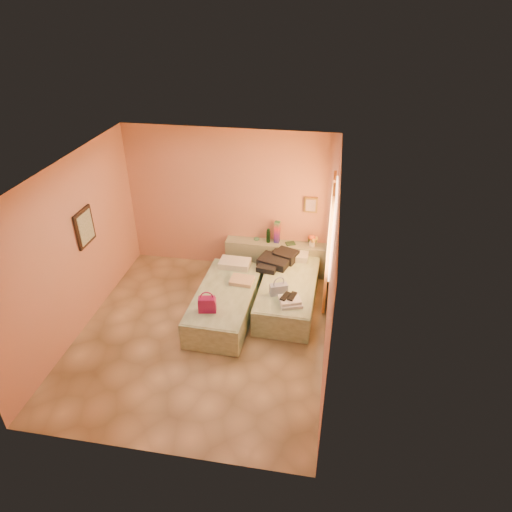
{
  "coord_description": "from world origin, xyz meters",
  "views": [
    {
      "loc": [
        1.87,
        -5.56,
        4.98
      ],
      "look_at": [
        0.76,
        0.85,
        1.07
      ],
      "focal_mm": 32.0,
      "sensor_mm": 36.0,
      "label": 1
    }
  ],
  "objects": [
    {
      "name": "bed_left",
      "position": [
        0.27,
        0.56,
        0.25
      ],
      "size": [
        0.96,
        2.03,
        0.5
      ],
      "primitive_type": "cube",
      "rotation": [
        0.0,
        0.0,
        -0.03
      ],
      "color": "beige",
      "rests_on": "ground"
    },
    {
      "name": "towel_stack",
      "position": [
        1.41,
        0.39,
        0.55
      ],
      "size": [
        0.43,
        0.39,
        0.1
      ],
      "primitive_type": "cube",
      "rotation": [
        0.0,
        0.0,
        0.31
      ],
      "color": "silver",
      "rests_on": "bed_right"
    },
    {
      "name": "clothes_pile",
      "position": [
        1.03,
        1.55,
        0.59
      ],
      "size": [
        0.74,
        0.74,
        0.18
      ],
      "primitive_type": "cube",
      "rotation": [
        0.0,
        0.0,
        -0.29
      ],
      "color": "black",
      "rests_on": "bed_right"
    },
    {
      "name": "bed_right",
      "position": [
        1.31,
        1.05,
        0.25
      ],
      "size": [
        0.96,
        2.03,
        0.5
      ],
      "primitive_type": "cube",
      "rotation": [
        0.0,
        0.0,
        -0.03
      ],
      "color": "beige",
      "rests_on": "ground"
    },
    {
      "name": "magenta_handbag",
      "position": [
        0.12,
        -0.01,
        0.63
      ],
      "size": [
        0.3,
        0.2,
        0.26
      ],
      "primitive_type": "cube",
      "rotation": [
        0.0,
        0.0,
        0.18
      ],
      "color": "#98124D",
      "rests_on": "bed_left"
    },
    {
      "name": "room_walls",
      "position": [
        0.21,
        0.57,
        1.79
      ],
      "size": [
        4.02,
        4.51,
        2.81
      ],
      "color": "tan",
      "rests_on": "ground"
    },
    {
      "name": "flower_vase",
      "position": [
        1.63,
        2.09,
        0.79
      ],
      "size": [
        0.27,
        0.27,
        0.27
      ],
      "primitive_type": "cube",
      "rotation": [
        0.0,
        0.0,
        -0.38
      ],
      "color": "silver",
      "rests_on": "headboard_ledge"
    },
    {
      "name": "small_dish",
      "position": [
        0.54,
        2.17,
        0.66
      ],
      "size": [
        0.15,
        0.15,
        0.03
      ],
      "primitive_type": "cylinder",
      "rotation": [
        0.0,
        0.0,
        -0.38
      ],
      "color": "#47835E",
      "rests_on": "headboard_ledge"
    },
    {
      "name": "khaki_garment",
      "position": [
        0.5,
        0.88,
        0.53
      ],
      "size": [
        0.42,
        0.34,
        0.07
      ],
      "primitive_type": "cube",
      "rotation": [
        0.0,
        0.0,
        -0.07
      ],
      "color": "tan",
      "rests_on": "bed_left"
    },
    {
      "name": "ground",
      "position": [
        0.0,
        0.0,
        0.0
      ],
      "size": [
        4.5,
        4.5,
        0.0
      ],
      "primitive_type": "plane",
      "color": "tan",
      "rests_on": "ground"
    },
    {
      "name": "headboard_ledge",
      "position": [
        0.98,
        2.1,
        0.33
      ],
      "size": [
        2.05,
        0.3,
        0.65
      ],
      "primitive_type": "cube",
      "color": "#98A486",
      "rests_on": "ground"
    },
    {
      "name": "sandal_pair",
      "position": [
        1.37,
        0.44,
        0.61
      ],
      "size": [
        0.25,
        0.29,
        0.03
      ],
      "primitive_type": "cube",
      "rotation": [
        0.0,
        0.0,
        -0.34
      ],
      "color": "black",
      "rests_on": "towel_stack"
    },
    {
      "name": "water_bottle",
      "position": [
        0.78,
        2.11,
        0.79
      ],
      "size": [
        0.09,
        0.09,
        0.27
      ],
      "primitive_type": "cylinder",
      "rotation": [
        0.0,
        0.0,
        -0.22
      ],
      "color": "#14371A",
      "rests_on": "headboard_ledge"
    },
    {
      "name": "green_book",
      "position": [
        1.21,
        2.1,
        0.66
      ],
      "size": [
        0.21,
        0.19,
        0.03
      ],
      "primitive_type": "cube",
      "rotation": [
        0.0,
        0.0,
        0.41
      ],
      "color": "#224028",
      "rests_on": "headboard_ledge"
    },
    {
      "name": "blue_handbag",
      "position": [
        1.18,
        0.64,
        0.59
      ],
      "size": [
        0.32,
        0.23,
        0.19
      ],
      "primitive_type": "cube",
      "rotation": [
        0.0,
        0.0,
        0.4
      ],
      "color": "#405799",
      "rests_on": "bed_right"
    },
    {
      "name": "rainbow_box",
      "position": [
        0.95,
        2.13,
        0.87
      ],
      "size": [
        0.11,
        0.11,
        0.44
      ],
      "primitive_type": "cube",
      "rotation": [
        0.0,
        0.0,
        -0.13
      ],
      "color": "#98124D",
      "rests_on": "headboard_ledge"
    }
  ]
}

